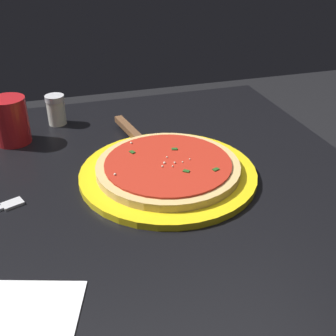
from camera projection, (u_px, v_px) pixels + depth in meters
name	position (u px, v px, depth m)	size (l,w,h in m)	color
restaurant_table	(141.00, 235.00, 0.91)	(0.90, 0.89, 0.73)	black
serving_plate	(168.00, 174.00, 0.85)	(0.35, 0.35, 0.01)	yellow
pizza	(168.00, 167.00, 0.84)	(0.28, 0.28, 0.02)	#DBB26B
pizza_server	(135.00, 136.00, 0.97)	(0.08, 0.22, 0.01)	silver
cup_tall_drink	(11.00, 121.00, 0.96)	(0.08, 0.08, 0.11)	#B2191E
napkin_folded_right	(30.00, 310.00, 0.56)	(0.13, 0.10, 0.00)	white
parmesan_shaker	(56.00, 110.00, 1.06)	(0.05, 0.05, 0.07)	silver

